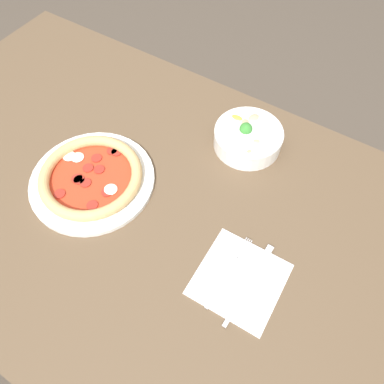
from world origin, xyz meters
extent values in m
plane|color=#4C4238|center=(0.00, 0.00, 0.00)|extent=(8.00, 8.00, 0.00)
cube|color=brown|center=(0.00, 0.00, 0.76)|extent=(1.39, 0.88, 0.03)
cylinder|color=#4E3C2B|center=(-0.62, 0.37, 0.37)|extent=(0.06, 0.06, 0.74)
cylinder|color=#4E3C2B|center=(0.62, 0.37, 0.37)|extent=(0.06, 0.06, 0.74)
cylinder|color=white|center=(-0.08, -0.03, 0.78)|extent=(0.30, 0.30, 0.01)
torus|color=tan|center=(-0.08, -0.03, 0.80)|extent=(0.24, 0.24, 0.03)
cylinder|color=red|center=(-0.08, -0.03, 0.79)|extent=(0.21, 0.21, 0.01)
cylinder|color=maroon|center=(-0.10, -0.05, 0.79)|extent=(0.03, 0.03, 0.00)
cylinder|color=maroon|center=(-0.10, -0.01, 0.79)|extent=(0.03, 0.03, 0.00)
cylinder|color=maroon|center=(-0.02, -0.04, 0.79)|extent=(0.03, 0.03, 0.00)
cylinder|color=maroon|center=(-0.08, -0.05, 0.79)|extent=(0.03, 0.03, 0.00)
cylinder|color=maroon|center=(-0.11, -0.10, 0.79)|extent=(0.03, 0.03, 0.00)
cylinder|color=maroon|center=(-0.10, -0.05, 0.79)|extent=(0.03, 0.03, 0.00)
cylinder|color=maroon|center=(-0.09, 0.06, 0.79)|extent=(0.03, 0.03, 0.00)
cylinder|color=maroon|center=(-0.03, -0.09, 0.79)|extent=(0.03, 0.03, 0.00)
cylinder|color=maroon|center=(-0.08, 0.06, 0.79)|extent=(0.03, 0.03, 0.00)
cylinder|color=maroon|center=(-0.15, 0.00, 0.79)|extent=(0.03, 0.03, 0.00)
cylinder|color=maroon|center=(-0.08, 0.00, 0.79)|extent=(0.03, 0.03, 0.00)
cylinder|color=maroon|center=(-0.11, 0.02, 0.79)|extent=(0.03, 0.03, 0.00)
ellipsoid|color=silver|center=(-0.15, 0.00, 0.79)|extent=(0.03, 0.03, 0.01)
ellipsoid|color=silver|center=(-0.02, -0.03, 0.79)|extent=(0.03, 0.03, 0.01)
ellipsoid|color=silver|center=(-0.17, -0.01, 0.79)|extent=(0.03, 0.03, 0.01)
cylinder|color=white|center=(0.18, 0.27, 0.80)|extent=(0.17, 0.17, 0.05)
torus|color=white|center=(0.18, 0.27, 0.82)|extent=(0.17, 0.17, 0.01)
ellipsoid|color=tan|center=(0.21, 0.25, 0.82)|extent=(0.04, 0.03, 0.02)
ellipsoid|color=#998466|center=(0.16, 0.24, 0.81)|extent=(0.04, 0.04, 0.02)
ellipsoid|color=tan|center=(0.21, 0.22, 0.82)|extent=(0.04, 0.04, 0.02)
ellipsoid|color=tan|center=(0.18, 0.34, 0.82)|extent=(0.04, 0.04, 0.02)
ellipsoid|color=tan|center=(0.17, 0.32, 0.82)|extent=(0.03, 0.04, 0.02)
ellipsoid|color=tan|center=(0.16, 0.29, 0.82)|extent=(0.04, 0.04, 0.02)
ellipsoid|color=#998466|center=(0.15, 0.30, 0.81)|extent=(0.04, 0.04, 0.02)
sphere|color=#388433|center=(0.17, 0.27, 0.83)|extent=(0.03, 0.03, 0.03)
ellipsoid|color=yellow|center=(0.13, 0.30, 0.82)|extent=(0.04, 0.02, 0.02)
cube|color=white|center=(0.34, -0.05, 0.77)|extent=(0.17, 0.17, 0.00)
cube|color=silver|center=(0.31, -0.08, 0.78)|extent=(0.01, 0.12, 0.00)
cube|color=silver|center=(0.32, 0.01, 0.78)|extent=(0.00, 0.05, 0.00)
cube|color=silver|center=(0.31, 0.01, 0.78)|extent=(0.00, 0.05, 0.00)
cube|color=silver|center=(0.31, 0.01, 0.78)|extent=(0.00, 0.05, 0.00)
cube|color=silver|center=(0.30, 0.01, 0.78)|extent=(0.00, 0.05, 0.00)
cube|color=silver|center=(0.36, -0.11, 0.78)|extent=(0.01, 0.08, 0.01)
cube|color=silver|center=(0.36, -0.01, 0.78)|extent=(0.02, 0.12, 0.00)
camera|label=1|loc=(0.40, -0.33, 1.51)|focal=35.00mm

